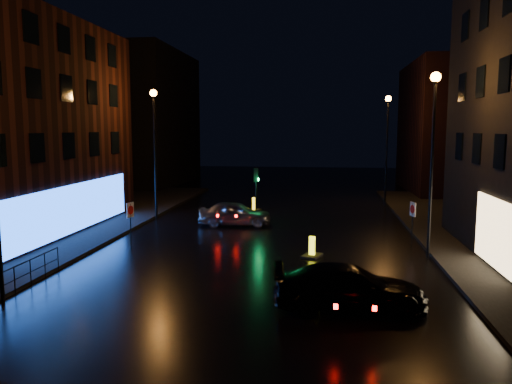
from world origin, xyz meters
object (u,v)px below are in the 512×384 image
Objects in this scene: dark_sedan at (350,288)px; road_sign_left at (130,214)px; bollard_near at (312,252)px; road_sign_right at (413,213)px; traffic_signal at (256,214)px; bollard_far at (254,208)px; silver_hatchback at (235,213)px.

road_sign_left is (-10.38, 7.33, 0.97)m from dark_sedan.
road_sign_left reaches higher than bollard_near.
road_sign_right is (3.65, 9.72, 0.93)m from dark_sedan.
traffic_signal is 4.18m from bollard_far.
silver_hatchback reaches higher than dark_sedan.
dark_sedan is at bearing 51.33° from road_sign_right.
traffic_signal is 1.86m from silver_hatchback.
bollard_far is (0.43, 5.58, -0.54)m from silver_hatchback.
dark_sedan is 2.21× the size of road_sign_left.
silver_hatchback is 3.52× the size of bollard_far.
road_sign_right reaches higher than silver_hatchback.
traffic_signal is 15.87m from dark_sedan.
traffic_signal reaches higher than dark_sedan.
silver_hatchback is 5.62m from bollard_far.
bollard_near is 0.57× the size of road_sign_right.
traffic_signal reaches higher than road_sign_right.
road_sign_left is at bearing -98.73° from bollard_far.
bollard_near is (4.84, -6.89, -0.54)m from silver_hatchback.
silver_hatchback is (-1.11, -1.46, 0.25)m from traffic_signal.
bollard_near is 13.23m from bollard_far.
silver_hatchback is at bearing 144.48° from bollard_near.
bollard_far is (-0.68, 4.12, -0.29)m from traffic_signal.
road_sign_left is at bearing 141.35° from silver_hatchback.
dark_sedan is 12.75m from road_sign_left.
bollard_far is at bearing 128.86° from bollard_near.
road_sign_left is at bearing -164.76° from bollard_near.
silver_hatchback reaches higher than bollard_far.
silver_hatchback is at bearing -127.27° from traffic_signal.
road_sign_left is (-9.02, 0.66, 1.49)m from bollard_near.
road_sign_right reaches higher than bollard_near.
road_sign_left is 1.02× the size of road_sign_right.
silver_hatchback is at bearing 71.05° from road_sign_left.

